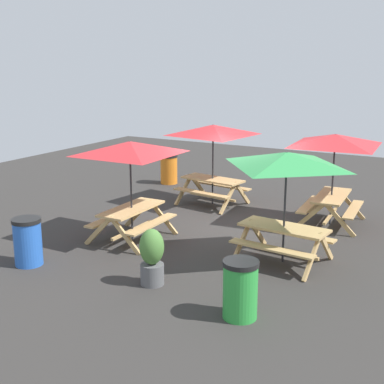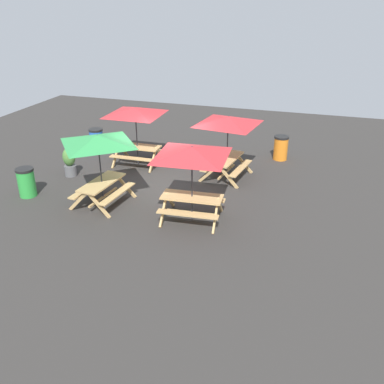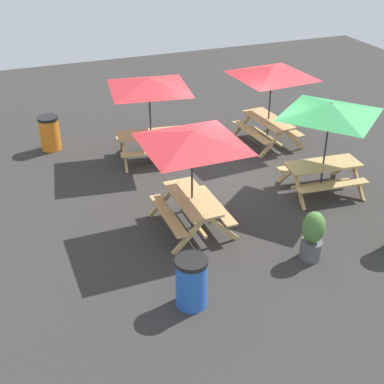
% 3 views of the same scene
% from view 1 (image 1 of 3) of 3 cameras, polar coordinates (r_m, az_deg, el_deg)
% --- Properties ---
extents(ground_plane, '(24.00, 24.00, 0.00)m').
position_cam_1_polar(ground_plane, '(13.21, 4.89, -4.03)').
color(ground_plane, '#33302D').
rests_on(ground_plane, ground).
extents(picnic_table_0, '(2.82, 2.82, 2.34)m').
position_cam_1_polar(picnic_table_0, '(13.61, 14.99, 4.69)').
color(picnic_table_0, tan).
rests_on(picnic_table_0, ground).
extents(picnic_table_1, '(2.80, 2.80, 2.34)m').
position_cam_1_polar(picnic_table_1, '(15.04, 2.26, 6.01)').
color(picnic_table_1, tan).
rests_on(picnic_table_1, ground).
extents(picnic_table_2, '(2.83, 2.83, 2.34)m').
position_cam_1_polar(picnic_table_2, '(12.08, -6.62, 3.94)').
color(picnic_table_2, tan).
rests_on(picnic_table_2, ground).
extents(picnic_table_3, '(2.18, 2.18, 2.34)m').
position_cam_1_polar(picnic_table_3, '(10.77, 10.05, 2.59)').
color(picnic_table_3, tan).
rests_on(picnic_table_3, ground).
extents(trash_bin_blue, '(0.59, 0.59, 0.98)m').
position_cam_1_polar(trash_bin_blue, '(11.35, -17.12, -5.07)').
color(trash_bin_blue, blue).
rests_on(trash_bin_blue, ground).
extents(trash_bin_green, '(0.59, 0.59, 0.98)m').
position_cam_1_polar(trash_bin_green, '(8.75, 5.17, -10.29)').
color(trash_bin_green, green).
rests_on(trash_bin_green, ground).
extents(trash_bin_orange, '(0.59, 0.59, 0.98)m').
position_cam_1_polar(trash_bin_orange, '(17.93, -2.48, 2.48)').
color(trash_bin_orange, orange).
rests_on(trash_bin_orange, ground).
extents(potted_plant_0, '(0.46, 0.46, 1.08)m').
position_cam_1_polar(potted_plant_0, '(9.94, -4.30, -6.87)').
color(potted_plant_0, '#59595B').
rests_on(potted_plant_0, ground).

